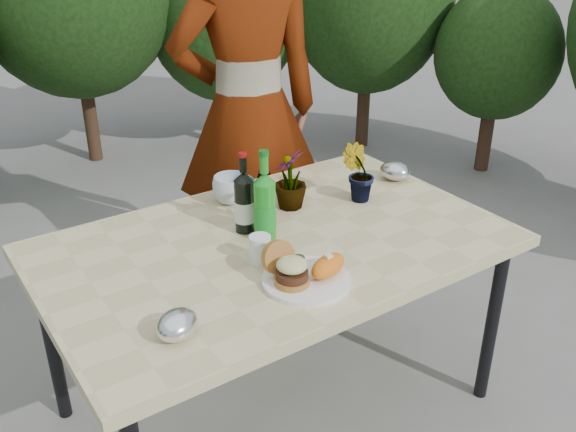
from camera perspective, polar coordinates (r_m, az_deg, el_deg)
ground at (r=2.69m, az=-1.00°, el=-16.33°), size 80.00×80.00×0.00m
patio_table at (r=2.27m, az=-1.13°, el=-3.47°), size 1.60×1.00×0.75m
shrub_hedge at (r=3.59m, az=-13.06°, el=15.39°), size 6.88×5.20×2.19m
dinner_plate at (r=2.01m, az=1.64°, el=-5.72°), size 0.28×0.28×0.01m
burger_stack at (r=1.97m, az=0.04°, el=-4.66°), size 0.11×0.16×0.11m
sweet_potato at (r=2.01m, az=3.57°, el=-4.46°), size 0.17×0.12×0.06m
grilled_veg at (r=2.07m, az=0.54°, el=-3.97°), size 0.08×0.05×0.03m
wine_bottle at (r=2.26m, az=-3.91°, el=1.17°), size 0.07×0.07×0.30m
sparkling_water at (r=2.20m, az=-2.08°, el=0.76°), size 0.08×0.08×0.33m
plastic_cup at (r=2.09m, az=-2.50°, el=-2.97°), size 0.07×0.07×0.09m
seedling_left at (r=2.29m, az=-2.82°, el=1.23°), size 0.12×0.10×0.20m
seedling_mid at (r=2.51m, az=6.25°, el=3.79°), size 0.16×0.16×0.23m
seedling_right at (r=2.43m, az=0.19°, el=3.25°), size 0.18×0.18×0.23m
blue_bowl at (r=2.50m, az=-5.10°, el=2.37°), size 0.18×0.18×0.11m
foil_packet_left at (r=1.79m, az=-9.83°, el=-9.49°), size 0.17×0.16×0.08m
foil_packet_right at (r=2.74m, az=9.48°, el=3.97°), size 0.16×0.17×0.08m
person at (r=2.92m, az=-3.58°, el=9.18°), size 0.79×0.62×1.91m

